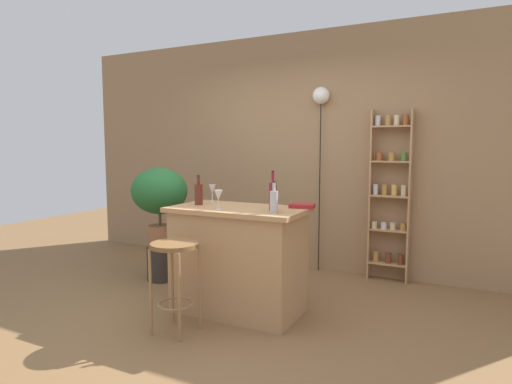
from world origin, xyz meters
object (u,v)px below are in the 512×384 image
Objects in this scene: spice_shelf at (390,194)px; plant_stool at (161,263)px; bottle_wine_red at (199,194)px; potted_plant at (159,195)px; wine_glass_left at (212,189)px; pendant_globe_light at (321,99)px; bar_stool at (175,265)px; wine_glass_center at (218,195)px; cookbook at (302,206)px; bottle_spirits_clear at (273,196)px; bottle_vinegar at (274,201)px.

plant_stool is (-2.24, -1.10, -0.77)m from spice_shelf.
potted_plant is at bearing 152.15° from bottle_wine_red.
pendant_globe_light reaches higher than wine_glass_left.
bar_stool is 4.39× the size of wine_glass_center.
bottle_wine_red is 0.95m from cookbook.
spice_shelf is 2.61m from plant_stool.
bar_stool is at bearing -135.59° from bottle_spirits_clear.
bottle_spirits_clear is at bearing -85.88° from pendant_globe_light.
bottle_wine_red is 0.35m from wine_glass_center.
plant_stool is 1.91m from bottle_vinegar.
bottle_spirits_clear is 2.03× the size of wine_glass_left.
bottle_vinegar is (1.61, -0.56, 0.85)m from plant_stool.
plant_stool is 1.52m from wine_glass_center.
cookbook is at bearing -78.22° from pendant_globe_light.
bottle_vinegar is at bearing -113.37° from cookbook.
wine_glass_center reaches higher than bar_stool.
bottle_wine_red is (-0.18, 0.60, 0.49)m from bar_stool.
bar_stool is 4.39× the size of wine_glass_left.
wine_glass_center is at bearing -52.07° from wine_glass_left.
wine_glass_left is 1.73m from pendant_globe_light.
cookbook is at bearing -112.26° from spice_shelf.
pendant_globe_light is at bearing 93.24° from cookbook.
bottle_wine_red is at bearing 170.12° from bottle_vinegar.
bottle_spirits_clear is 2.03× the size of wine_glass_center.
bottle_vinegar is 1.22× the size of cookbook.
potted_plant is 3.37× the size of bottle_vinegar.
bottle_vinegar reaches higher than cookbook.
potted_plant reaches higher than bottle_wine_red.
pendant_globe_light is (0.66, 1.29, 0.95)m from wine_glass_left.
bottle_wine_red is (0.80, -0.42, 0.85)m from plant_stool.
bar_stool is at bearing -102.27° from pendant_globe_light.
bottle_spirits_clear is at bearing -129.56° from cookbook.
plant_stool is 1.24m from bottle_wine_red.
pendant_globe_light reaches higher than potted_plant.
spice_shelf reaches higher than bottle_vinegar.
bottle_wine_red is at bearing 106.43° from bar_stool.
bottle_vinegar is at bearing -84.13° from pendant_globe_light.
potted_plant is at bearing -142.01° from pendant_globe_light.
potted_plant reaches higher than cookbook.
bottle_vinegar is (0.82, -0.14, -0.01)m from bottle_wine_red.
spice_shelf is 4.99× the size of plant_stool.
spice_shelf is 1.39m from cookbook.
potted_plant is (-2.24, -1.10, -0.01)m from spice_shelf.
potted_plant is at bearing 90.00° from plant_stool.
plant_stool is 2.58m from pendant_globe_light.
bottle_vinegar is (-0.63, -1.66, 0.08)m from spice_shelf.
wine_glass_left is at bearing 127.93° from wine_glass_center.
cookbook is (1.71, -0.19, 0.77)m from plant_stool.
pendant_globe_light is (0.33, 1.71, 0.95)m from wine_glass_center.
bottle_spirits_clear reaches higher than cookbook.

